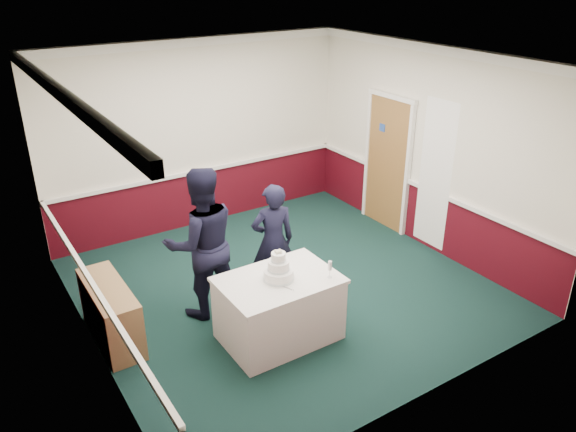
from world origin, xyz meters
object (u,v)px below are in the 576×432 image
sideboard (111,313)px  cake_table (279,308)px  cake_knife (286,288)px  person_man (202,243)px  champagne_flute (330,267)px  person_woman (273,241)px  wedding_cake (279,270)px

sideboard → cake_table: (1.63, -1.02, 0.05)m
cake_knife → person_man: size_ratio=0.12×
cake_knife → champagne_flute: bearing=-31.2°
cake_knife → person_woman: person_woman is taller
sideboard → champagne_flute: bearing=-31.5°
sideboard → cake_table: cake_table is taller
sideboard → cake_knife: bearing=-37.4°
cake_table → person_woman: (0.44, 0.85, 0.37)m
champagne_flute → cake_knife: bearing=171.4°
sideboard → cake_knife: (1.60, -1.22, 0.44)m
cake_table → cake_knife: cake_knife is taller
cake_table → cake_knife: (-0.03, -0.20, 0.39)m
cake_table → champagne_flute: bearing=-29.2°
sideboard → cake_knife: cake_knife is taller
person_man → cake_table: bearing=124.5°
wedding_cake → champagne_flute: size_ratio=1.78×
cake_knife → person_woman: 1.15m
sideboard → wedding_cake: size_ratio=3.30×
person_woman → cake_table: bearing=76.4°
wedding_cake → champagne_flute: (0.50, -0.28, 0.03)m
wedding_cake → cake_knife: wedding_cake is taller
cake_table → person_man: person_man is taller
sideboard → person_woman: person_woman is taller
champagne_flute → cake_table: bearing=150.8°
wedding_cake → person_man: 1.07m
sideboard → cake_table: size_ratio=0.91×
champagne_flute → person_woman: person_woman is taller
person_man → cake_knife: bearing=119.2°
person_man → wedding_cake: bearing=124.5°
cake_table → person_woman: 1.03m
cake_knife → wedding_cake: bearing=58.9°
cake_table → person_man: bearing=116.6°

